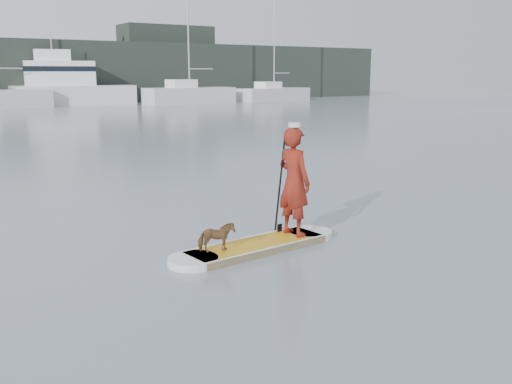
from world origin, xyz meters
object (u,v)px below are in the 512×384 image
paddler (294,182)px  motor_yacht_a (67,85)px  dog (216,237)px  sailboat_e (189,94)px  paddleboard (256,246)px  sailboat_f (273,93)px

paddler → motor_yacht_a: size_ratio=0.17×
dog → sailboat_e: sailboat_e is taller
paddleboard → motor_yacht_a: bearing=73.5°
dog → sailboat_f: 52.23m
paddleboard → motor_yacht_a: 46.99m
paddler → sailboat_f: sailboat_f is taller
paddleboard → dog: (-0.80, -0.07, 0.30)m
paddleboard → paddler: size_ratio=1.72×
paddler → motor_yacht_a: motor_yacht_a is taller
sailboat_f → paddler: bearing=-133.7°
paddler → dog: 1.79m
motor_yacht_a → sailboat_f: bearing=0.0°
paddleboard → dog: bearing=-180.0°
sailboat_e → sailboat_f: size_ratio=1.00×
paddler → sailboat_f: (28.67, 42.38, -0.21)m
dog → sailboat_f: bearing=-20.6°
sailboat_f → motor_yacht_a: size_ratio=1.12×
paddleboard → sailboat_e: (19.66, 42.50, 0.86)m
dog → sailboat_f: (30.31, 42.54, 0.50)m
sailboat_f → paddleboard: bearing=-134.4°
sailboat_e → sailboat_f: sailboat_e is taller
paddler → dog: bearing=87.0°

